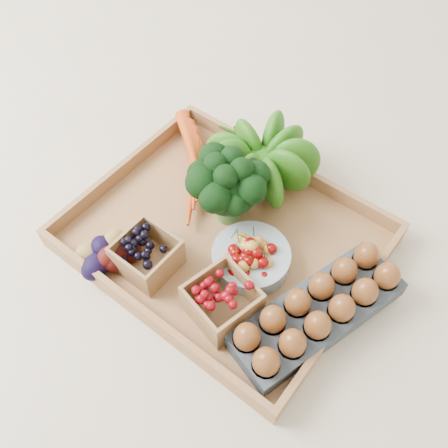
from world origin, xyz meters
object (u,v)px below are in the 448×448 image
Objects in this scene: cherry_bowl at (251,259)px; broccoli at (228,197)px; tray at (224,240)px; egg_carton at (317,314)px.

broccoli is at bearing 148.15° from cherry_bowl.
cherry_bowl is at bearing -31.85° from broccoli.
tray is at bearing -61.10° from broccoli.
tray is 3.54× the size of broccoli.
broccoli is at bearing 178.91° from egg_carton.
cherry_bowl is (0.08, -0.02, 0.03)m from tray.
tray is at bearing 167.51° from cherry_bowl.
egg_carton is (0.16, -0.02, -0.00)m from cherry_bowl.
broccoli is 1.07× the size of cherry_bowl.
tray is 3.77× the size of cherry_bowl.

